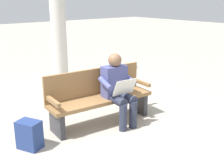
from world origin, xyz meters
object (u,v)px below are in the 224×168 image
Objects in this scene: backpack at (30,135)px; support_pillar at (57,4)px; bench_near at (99,96)px; person_seated at (118,87)px.

backpack is 0.11× the size of support_pillar.
bench_near is 1.56× the size of person_seated.
person_seated is at bearing 76.90° from support_pillar.
person_seated is at bearing 134.20° from bench_near.
backpack is (1.49, -0.15, -0.43)m from person_seated.
bench_near is 3.46m from support_pillar.
bench_near is 0.37m from person_seated.
person_seated is at bearing 174.08° from backpack.
support_pillar is at bearing -97.77° from person_seated.
bench_near reaches higher than backpack.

